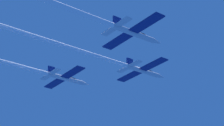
% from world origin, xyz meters
% --- Properties ---
extents(jet_lead, '(16.16, 56.75, 2.68)m').
position_xyz_m(jet_lead, '(-0.28, -17.16, 0.69)').
color(jet_lead, silver).
extents(jet_right_wing, '(16.16, 59.82, 2.68)m').
position_xyz_m(jet_right_wing, '(13.90, -33.09, -0.32)').
color(jet_right_wing, silver).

